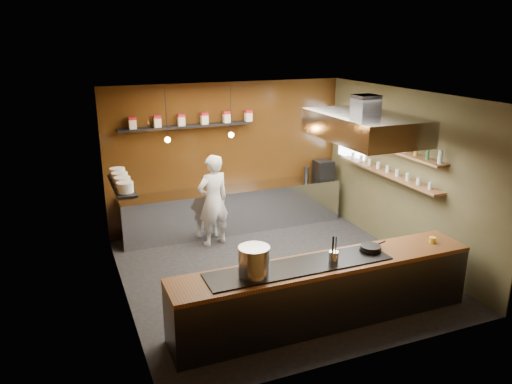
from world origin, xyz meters
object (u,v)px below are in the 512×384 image
extractor_hood (364,126)px  espresso_machine (323,169)px  stockpot_large (254,261)px  stockpot_small (252,262)px  chef (213,201)px

extractor_hood → espresso_machine: 3.08m
stockpot_large → stockpot_small: size_ratio=1.34×
chef → extractor_hood: bearing=120.1°
stockpot_small → espresso_machine: (3.17, 3.75, 0.00)m
stockpot_small → extractor_hood: bearing=25.6°
stockpot_small → espresso_machine: 4.91m
espresso_machine → chef: bearing=-165.7°
stockpot_large → espresso_machine: bearing=50.5°
stockpot_large → espresso_machine: size_ratio=1.10×
extractor_hood → chef: bearing=133.9°
stockpot_small → chef: chef is taller
stockpot_small → chef: (0.45, 3.13, -0.19)m
stockpot_large → espresso_machine: (3.18, 3.86, -0.05)m
extractor_hood → espresso_machine: extractor_hood is taller
chef → stockpot_large: bearing=68.2°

